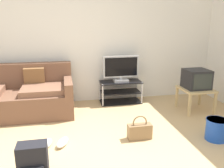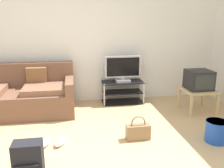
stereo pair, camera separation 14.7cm
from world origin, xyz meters
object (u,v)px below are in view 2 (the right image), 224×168
Objects in this scene: tv_stand at (122,92)px; crt_tv at (199,80)px; flat_tv at (123,69)px; handbag at (138,131)px; side_table at (198,92)px; backpack at (28,161)px; couch at (16,96)px; sneakers_pair at (53,142)px; cleaning_bucket at (216,131)px.

crt_tv is (1.25, -0.70, 0.38)m from tv_stand.
handbag is at bearing -93.60° from flat_tv.
backpack is (-2.72, -1.55, -0.15)m from side_table.
couch reaches higher than tv_stand.
handbag is 1.18m from sneakers_pair.
handbag is (1.37, 0.68, -0.09)m from backpack.
side_table is 3.13m from backpack.
side_table is (3.25, -0.45, 0.04)m from couch.
couch is at bearing 144.97° from handbag.
tv_stand reaches higher than sneakers_pair.
couch is at bearing 172.05° from side_table.
backpack is (-1.47, -2.26, -0.01)m from tv_stand.
tv_stand is at bearing 117.40° from cleaning_bucket.
tv_stand is (1.99, 0.26, -0.10)m from couch.
backpack is 2.45m from cleaning_bucket.
flat_tv reaches higher than backpack.
sneakers_pair is (-1.28, -1.57, -0.18)m from tv_stand.
tv_stand is at bearing 41.28° from backpack.
side_table is (1.25, -0.71, 0.14)m from tv_stand.
tv_stand is at bearing 150.34° from side_table.
flat_tv is 2.11m from cleaning_bucket.
cleaning_bucket is at bearing -62.31° from flat_tv.
tv_stand is 0.48m from flat_tv.
couch is 2.32m from handbag.
handbag is (-0.10, -1.59, -0.10)m from tv_stand.
flat_tv reaches higher than cleaning_bucket.
flat_tv is 1.67× the size of sneakers_pair.
crt_tv is at bearing 14.13° from backpack.
couch is at bearing 172.33° from crt_tv.
flat_tv is at bearing 6.85° from couch.
handbag is (-0.10, -1.57, -0.58)m from flat_tv.
backpack is (-1.47, -2.24, -0.49)m from flat_tv.
tv_stand reaches higher than handbag.
sneakers_pair is (-2.53, -0.85, -0.32)m from side_table.
side_table is 0.23m from crt_tv.
flat_tv is 2.33× the size of cleaning_bucket.
backpack is (0.53, -2.00, -0.11)m from couch.
backpack reaches higher than cleaning_bucket.
flat_tv is at bearing 86.40° from handbag.
couch reaches higher than sneakers_pair.
side_table is 1.82× the size of cleaning_bucket.
backpack is at bearing -150.32° from side_table.
side_table is at bearing 18.61° from sneakers_pair.
side_table is 1.63m from handbag.
backpack is 1.40× the size of cleaning_bucket.
flat_tv reaches higher than sneakers_pair.
handbag is 1.07m from cleaning_bucket.
side_table is at bearing -28.89° from flat_tv.
sneakers_pair is at bearing 179.03° from handbag.
sneakers_pair is (-2.23, 0.26, -0.12)m from cleaning_bucket.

